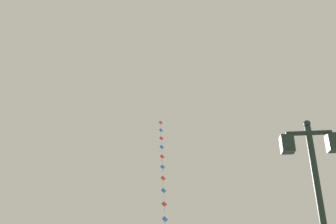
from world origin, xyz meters
TOP-DOWN VIEW (x-y plane):
  - twin_lantern_lamp_post at (3.18, 6.16)m, footprint 1.29×0.28m
  - kite_train at (-2.88, 29.87)m, footprint 2.53×13.94m

SIDE VIEW (x-z plane):
  - twin_lantern_lamp_post at x=3.18m, z-range 0.97..6.12m
  - kite_train at x=-2.88m, z-range 0.70..18.61m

